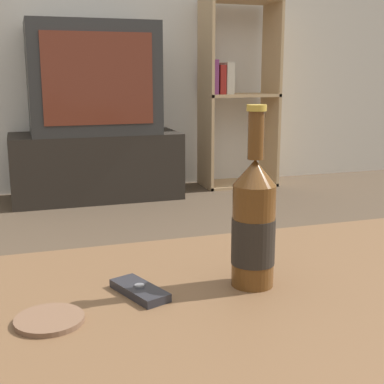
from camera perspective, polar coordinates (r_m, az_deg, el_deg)
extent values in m
cube|color=brown|center=(0.85, 6.96, -13.64)|extent=(1.28, 0.77, 0.04)
cube|color=#28231E|center=(3.49, -10.17, 2.77)|extent=(1.06, 0.46, 0.42)
cube|color=#2D2D2D|center=(3.44, -10.53, 11.82)|extent=(0.78, 0.46, 0.68)
cube|color=maroon|center=(3.21, -9.94, 11.80)|extent=(0.64, 0.01, 0.53)
cube|color=tan|center=(3.72, 1.47, 10.24)|extent=(0.02, 0.30, 1.28)
cube|color=tan|center=(3.91, 8.42, 10.23)|extent=(0.02, 0.30, 1.28)
cube|color=tan|center=(3.89, 4.86, 0.91)|extent=(0.51, 0.30, 0.02)
cube|color=tan|center=(3.81, 5.04, 10.26)|extent=(0.51, 0.30, 0.02)
cube|color=tan|center=(3.83, 5.23, 19.73)|extent=(0.51, 0.30, 0.02)
cube|color=#7F3875|center=(3.73, 2.05, 12.16)|extent=(0.04, 0.21, 0.23)
cube|color=maroon|center=(3.75, 2.80, 11.89)|extent=(0.04, 0.21, 0.19)
cube|color=beige|center=(3.77, 3.58, 12.00)|extent=(0.05, 0.21, 0.21)
cylinder|color=#563314|center=(0.91, 6.56, -4.67)|extent=(0.07, 0.07, 0.17)
cylinder|color=black|center=(0.91, 6.54, -5.20)|extent=(0.07, 0.07, 0.08)
cone|color=#563314|center=(0.88, 6.73, 2.10)|extent=(0.07, 0.07, 0.04)
cylinder|color=#563314|center=(0.87, 6.84, 6.02)|extent=(0.03, 0.03, 0.08)
cylinder|color=#B79333|center=(0.87, 6.91, 8.91)|extent=(0.03, 0.03, 0.01)
cube|color=#232328|center=(0.89, -5.62, -10.40)|extent=(0.08, 0.12, 0.01)
cylinder|color=slate|center=(0.89, -5.63, -9.90)|extent=(0.02, 0.02, 0.00)
cylinder|color=brown|center=(0.83, -14.97, -13.03)|extent=(0.10, 0.10, 0.01)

